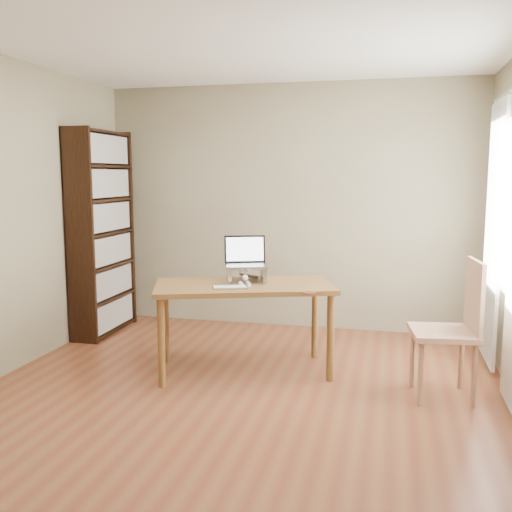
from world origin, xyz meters
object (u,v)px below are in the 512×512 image
Objects in this scene: cat at (243,274)px; chair at (455,324)px; keyboard at (230,287)px; laptop at (248,258)px; desk at (244,295)px; bookshelf at (102,233)px.

chair is at bearing -34.77° from cat.
keyboard is 0.29× the size of chair.
cat reaches higher than keyboard.
laptop is 0.14m from cat.
desk is 0.20m from cat.
laptop is 1.73m from chair.
bookshelf is at bearing 138.81° from laptop.
chair is at bearing -17.19° from bookshelf.
chair is at bearing -31.12° from laptop.
desk is (1.74, -0.84, -0.39)m from bookshelf.
keyboard is (-0.06, -0.36, -0.18)m from laptop.
laptop is at bearing 70.77° from desk.
keyboard is 0.34m from cat.
keyboard is at bearing -123.75° from desk.
chair is (1.69, -0.32, -0.25)m from cat.
bookshelf is 1.87m from cat.
bookshelf reaches higher than desk.
desk is at bearing 165.80° from chair.
cat is at bearing 64.28° from keyboard.
bookshelf is 1.30× the size of desk.
keyboard is 0.62× the size of cat.
cat is (-0.03, -0.03, -0.13)m from laptop.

